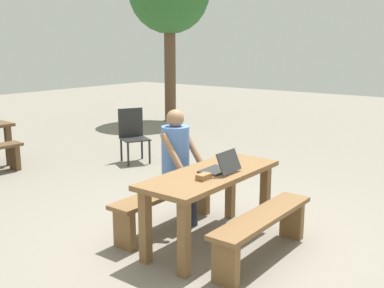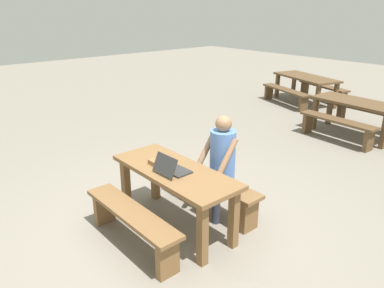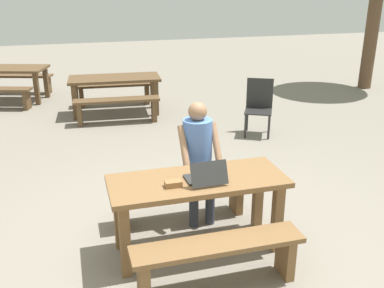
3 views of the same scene
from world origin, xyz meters
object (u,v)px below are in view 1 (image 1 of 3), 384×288
(laptop, at_px, (221,167))
(person_seated, at_px, (178,159))
(plastic_chair, at_px, (133,134))
(picnic_table_front, at_px, (211,185))
(small_pouch, at_px, (204,177))

(laptop, relative_size, person_seated, 0.26)
(laptop, distance_m, plastic_chair, 3.65)
(picnic_table_front, height_order, person_seated, person_seated)
(small_pouch, height_order, plastic_chair, plastic_chair)
(picnic_table_front, height_order, plastic_chair, plastic_chair)
(picnic_table_front, relative_size, plastic_chair, 1.79)
(person_seated, bearing_deg, picnic_table_front, -106.97)
(small_pouch, relative_size, person_seated, 0.11)
(person_seated, bearing_deg, laptop, -100.54)
(picnic_table_front, bearing_deg, laptop, -57.90)
(person_seated, relative_size, plastic_chair, 1.43)
(small_pouch, xyz_separation_m, person_seated, (0.43, 0.66, -0.02))
(small_pouch, bearing_deg, picnic_table_front, 20.70)
(picnic_table_front, bearing_deg, small_pouch, -159.30)
(small_pouch, xyz_separation_m, plastic_chair, (2.21, 3.11, -0.30))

